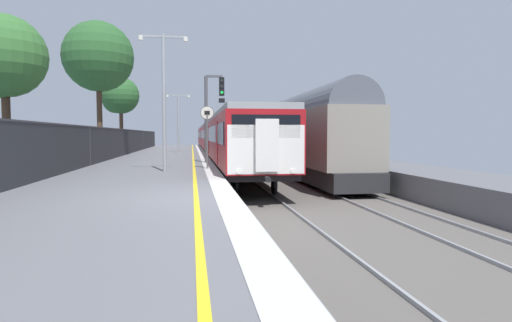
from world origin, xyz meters
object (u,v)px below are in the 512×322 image
at_px(background_tree_left, 1,60).
at_px(freight_train_adjacent_track, 272,133).
at_px(commuter_train_at_platform, 216,137).
at_px(signal_gantry, 211,108).
at_px(speed_limit_sign, 207,129).
at_px(platform_lamp_mid, 164,91).
at_px(background_tree_centre, 119,97).
at_px(background_tree_right, 97,59).
at_px(platform_lamp_far, 178,118).

bearing_deg(background_tree_left, freight_train_adjacent_track, 50.29).
distance_m(commuter_train_at_platform, signal_gantry, 21.89).
xyz_separation_m(speed_limit_sign, platform_lamp_mid, (-1.81, -1.19, 1.55)).
xyz_separation_m(speed_limit_sign, background_tree_centre, (-7.80, 25.29, 3.52)).
distance_m(signal_gantry, speed_limit_sign, 4.35).
distance_m(platform_lamp_mid, background_tree_centre, 27.22).
distance_m(background_tree_left, background_tree_centre, 26.51).
distance_m(signal_gantry, background_tree_left, 10.06).
xyz_separation_m(commuter_train_at_platform, signal_gantry, (-1.46, -21.77, 1.71)).
distance_m(commuter_train_at_platform, platform_lamp_mid, 27.45).
xyz_separation_m(background_tree_left, background_tree_right, (0.93, 12.96, 2.26)).
bearing_deg(platform_lamp_far, background_tree_left, -107.82).
distance_m(freight_train_adjacent_track, speed_limit_sign, 16.53).
relative_size(commuter_train_at_platform, background_tree_right, 6.68).
xyz_separation_m(background_tree_left, background_tree_centre, (0.19, 26.50, 0.85)).
bearing_deg(background_tree_centre, signal_gantry, -68.83).
height_order(speed_limit_sign, background_tree_centre, background_tree_centre).
bearing_deg(background_tree_centre, platform_lamp_mid, -77.25).
bearing_deg(platform_lamp_far, platform_lamp_mid, -90.00).
distance_m(platform_lamp_far, background_tree_centre, 9.70).
bearing_deg(freight_train_adjacent_track, background_tree_right, -163.99).
bearing_deg(speed_limit_sign, background_tree_centre, 107.15).
bearing_deg(platform_lamp_mid, background_tree_centre, 102.75).
relative_size(platform_lamp_mid, background_tree_centre, 0.78).
relative_size(platform_lamp_far, background_tree_centre, 0.69).
relative_size(commuter_train_at_platform, platform_lamp_mid, 11.00).
xyz_separation_m(commuter_train_at_platform, background_tree_left, (-9.84, -27.14, 3.18)).
bearing_deg(background_tree_left, speed_limit_sign, 8.58).
height_order(commuter_train_at_platform, background_tree_left, background_tree_left).
height_order(commuter_train_at_platform, background_tree_right, background_tree_right).
bearing_deg(background_tree_right, platform_lamp_mid, -67.93).
height_order(commuter_train_at_platform, platform_lamp_far, platform_lamp_far).
height_order(commuter_train_at_platform, platform_lamp_mid, platform_lamp_mid).
relative_size(platform_lamp_mid, platform_lamp_far, 1.13).
xyz_separation_m(freight_train_adjacent_track, speed_limit_sign, (-5.85, -15.46, 0.13)).
relative_size(freight_train_adjacent_track, background_tree_left, 6.15).
relative_size(freight_train_adjacent_track, platform_lamp_mid, 6.76).
relative_size(signal_gantry, platform_lamp_far, 0.95).
xyz_separation_m(platform_lamp_mid, platform_lamp_far, (0.00, 19.22, -0.34)).
height_order(background_tree_left, background_tree_centre, background_tree_centre).
xyz_separation_m(platform_lamp_far, background_tree_centre, (-5.99, 7.27, 2.31)).
distance_m(commuter_train_at_platform, background_tree_left, 29.05).
bearing_deg(background_tree_centre, commuter_train_at_platform, 3.82).
height_order(speed_limit_sign, platform_lamp_far, platform_lamp_far).
distance_m(platform_lamp_mid, background_tree_right, 14.38).
height_order(commuter_train_at_platform, speed_limit_sign, commuter_train_at_platform).
bearing_deg(platform_lamp_far, freight_train_adjacent_track, -18.50).
bearing_deg(platform_lamp_mid, commuter_train_at_platform, 82.32).
bearing_deg(commuter_train_at_platform, signal_gantry, -93.85).
relative_size(signal_gantry, speed_limit_sign, 1.69).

